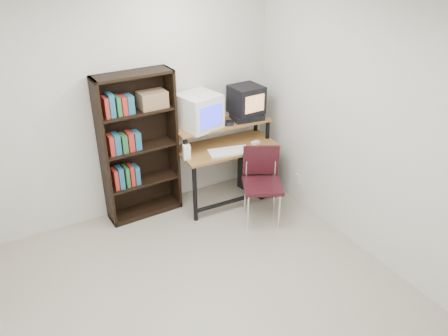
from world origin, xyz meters
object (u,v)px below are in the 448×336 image
crt_tv (246,100)px  school_chair (262,177)px  bookshelf (138,145)px  computer_desk (226,149)px  crt_monitor (199,111)px  pc_tower (255,176)px

crt_tv → school_chair: 0.97m
crt_tv → bookshelf: bearing=171.2°
crt_tv → school_chair: size_ratio=0.43×
computer_desk → school_chair: (0.14, -0.55, -0.15)m
crt_monitor → crt_tv: bearing=-16.0°
crt_tv → pc_tower: crt_tv is taller
crt_monitor → bookshelf: size_ratio=0.29×
school_chair → bookshelf: 1.43m
computer_desk → crt_monitor: bearing=155.7°
pc_tower → crt_tv: bearing=110.1°
crt_tv → pc_tower: 1.02m
crt_tv → pc_tower: size_ratio=0.82×
pc_tower → bookshelf: (-1.42, 0.26, 0.67)m
crt_tv → bookshelf: bookshelf is taller
crt_monitor → crt_tv: crt_tv is taller
crt_tv → school_chair: bearing=-109.0°
bookshelf → crt_tv: bearing=-7.4°
school_chair → bookshelf: (-1.15, 0.79, 0.35)m
crt_tv → crt_monitor: bearing=173.3°
computer_desk → crt_tv: (0.33, 0.10, 0.53)m
crt_monitor → school_chair: (0.43, -0.70, -0.64)m
school_chair → bookshelf: bearing=172.0°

